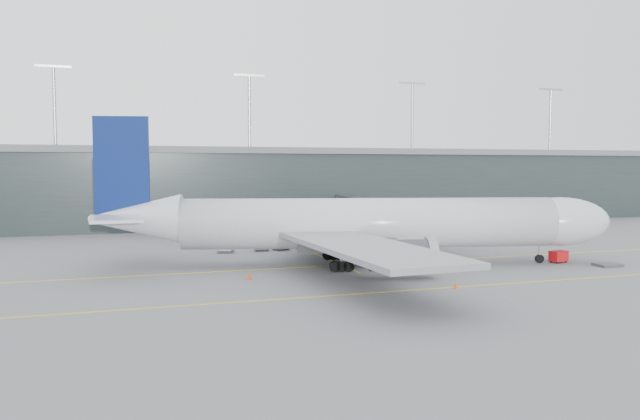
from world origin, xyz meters
name	(u,v)px	position (x,y,z in m)	size (l,w,h in m)	color
ground	(291,262)	(0.00, 0.00, 0.00)	(320.00, 320.00, 0.00)	slate
taxiline_a	(301,267)	(0.00, -4.00, 0.01)	(160.00, 0.25, 0.02)	yellow
taxiline_b	(350,294)	(0.00, -20.00, 0.01)	(160.00, 0.25, 0.02)	yellow
taxiline_lead_main	(288,242)	(5.00, 20.00, 0.01)	(0.25, 60.00, 0.02)	yellow
terminal	(217,186)	(0.00, 58.00, 7.62)	(240.00, 36.00, 29.00)	#1E2929
main_aircraft	(366,224)	(7.69, -4.87, 4.84)	(60.85, 56.17, 17.23)	silver
jet_bridge	(377,209)	(21.06, 22.62, 4.61)	(4.73, 43.87, 6.16)	#2E2F33
gse_cart	(559,256)	(30.64, -10.29, 0.79)	(2.31, 1.73, 1.42)	red
baggage_dolly	(607,265)	(34.22, -14.36, 0.17)	(2.78, 2.22, 0.28)	#3D3E43
uld_a	(226,245)	(-6.12, 10.81, 1.00)	(2.54, 2.28, 1.91)	#3D3D43
uld_b	(261,245)	(-1.18, 11.02, 0.89)	(1.92, 1.57, 1.69)	#3D3D43
uld_c	(281,244)	(1.56, 10.90, 0.88)	(2.26, 2.04, 1.68)	#3D3D43
cone_nose	(559,255)	(33.44, -6.96, 0.39)	(0.49, 0.49, 0.78)	#EB450D
cone_wing_stbd	(456,285)	(10.51, -20.61, 0.35)	(0.43, 0.43, 0.69)	#F1550D
cone_wing_port	(324,247)	(7.35, 9.34, 0.38)	(0.48, 0.48, 0.77)	#D4500B
cone_tail	(249,276)	(-7.21, -9.87, 0.40)	(0.50, 0.50, 0.79)	red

